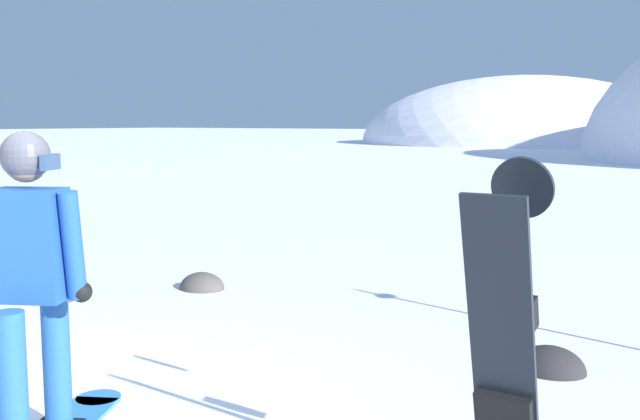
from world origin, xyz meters
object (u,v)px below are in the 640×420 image
at_px(spare_snowboard, 506,341).
at_px(rock_mid, 550,370).
at_px(rock_small, 202,289).
at_px(snowboarder_main, 26,286).
at_px(rock_dark, 46,298).

height_order(spare_snowboard, rock_mid, spare_snowboard).
bearing_deg(spare_snowboard, rock_small, 147.13).
relative_size(rock_mid, rock_small, 1.00).
xyz_separation_m(spare_snowboard, rock_mid, (-0.38, 2.12, -0.82)).
height_order(spare_snowboard, rock_small, spare_snowboard).
height_order(rock_mid, rock_small, same).
bearing_deg(rock_mid, rock_small, 171.10).
xyz_separation_m(snowboarder_main, rock_dark, (-2.94, 2.28, -0.92)).
bearing_deg(rock_small, snowboarder_main, -61.01).
distance_m(rock_mid, rock_small, 3.88).
height_order(snowboarder_main, rock_small, snowboarder_main).
height_order(spare_snowboard, rock_dark, spare_snowboard).
relative_size(spare_snowboard, rock_mid, 3.20).
distance_m(spare_snowboard, rock_small, 5.07).
relative_size(snowboarder_main, rock_dark, 2.44).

